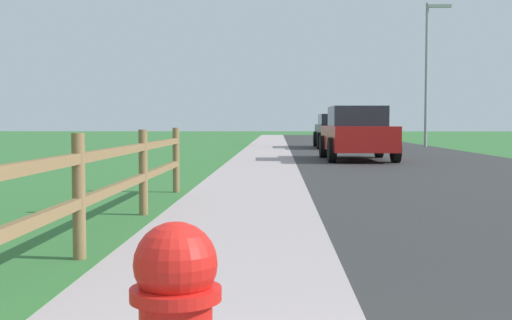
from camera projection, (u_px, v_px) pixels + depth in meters
The scene contains 8 objects.
ground_plane at pixel (291, 152), 26.14m from camera, with size 120.00×120.00×0.00m, color #336D33.
road_asphalt at pixel (372, 150), 28.02m from camera, with size 7.00×66.00×0.01m, color #303030.
curb_concrete at pixel (219, 150), 28.23m from camera, with size 6.00×66.00×0.01m, color #AC9C9C.
grass_verge at pixel (184, 149), 28.28m from camera, with size 5.00×66.00×0.00m, color #336D33.
rail_fence at pixel (79, 186), 5.56m from camera, with size 0.11×10.82×1.08m.
parked_suv_red at pixel (357, 134), 20.43m from camera, with size 2.14×4.44×1.66m.
parked_car_black at pixel (337, 130), 30.25m from camera, with size 2.03×4.84×1.54m.
street_lamp at pixel (429, 62), 30.99m from camera, with size 1.17×0.20×6.74m.
Camera 1 is at (-0.52, -1.14, 1.16)m, focal length 46.45 mm.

